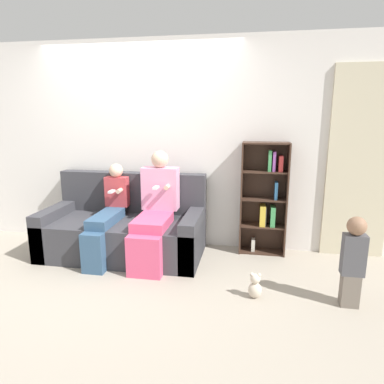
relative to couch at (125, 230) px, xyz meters
name	(u,v)px	position (x,y,z in m)	size (l,w,h in m)	color
ground_plane	(114,274)	(0.09, -0.56, -0.30)	(14.00, 14.00, 0.00)	#9E9384
back_wall	(141,145)	(0.09, 0.48, 0.98)	(10.00, 0.06, 2.55)	silver
curtain_panel	(359,164)	(2.69, 0.43, 0.80)	(0.71, 0.04, 2.20)	beige
couch	(125,230)	(0.00, 0.00, 0.00)	(1.87, 0.91, 0.94)	#38383D
adult_seated	(155,207)	(0.42, -0.10, 0.34)	(0.43, 0.85, 1.24)	#DB4C75
child_seated	(107,214)	(-0.14, -0.16, 0.24)	(0.28, 0.87, 1.07)	#335170
toddler_standing	(353,259)	(2.37, -0.78, 0.15)	(0.19, 0.16, 0.82)	#70665B
bookshelf	(265,199)	(1.65, 0.35, 0.37)	(0.54, 0.25, 1.34)	#3D281E
teddy_bear	(255,286)	(1.55, -0.79, -0.18)	(0.12, 0.10, 0.25)	beige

